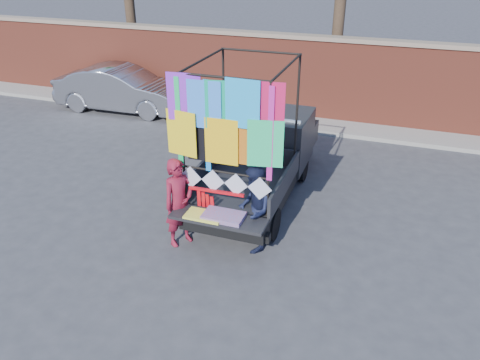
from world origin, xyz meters
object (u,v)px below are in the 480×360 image
(pickup_truck, at_px, (265,154))
(sedan, at_px, (122,89))
(woman, at_px, (179,203))
(man, at_px, (254,209))

(pickup_truck, distance_m, sedan, 7.07)
(pickup_truck, bearing_deg, woman, -106.85)
(pickup_truck, xyz_separation_m, woman, (-0.82, -2.72, 0.04))
(woman, xyz_separation_m, man, (1.36, 0.28, -0.03))
(woman, height_order, man, woman)
(sedan, relative_size, woman, 2.57)
(pickup_truck, bearing_deg, sedan, 148.75)
(pickup_truck, height_order, woman, pickup_truck)
(sedan, bearing_deg, woman, -142.60)
(sedan, xyz_separation_m, man, (6.58, -6.11, 0.10))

